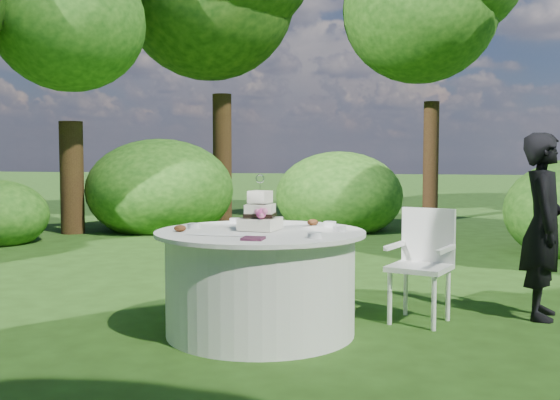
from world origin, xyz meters
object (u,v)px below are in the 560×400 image
Objects in this scene: guest at (544,226)px; chair at (423,256)px; napkins at (253,238)px; cake at (260,215)px; table at (260,281)px.

guest reaches higher than chair.
napkins is at bearing 134.13° from guest.
cake is (-0.09, 0.54, 0.10)m from napkins.
napkins is 0.55m from cake.
cake is at bearing 106.81° from table.
table is at bearing 122.50° from guest.
napkins is at bearing -133.68° from chair.
guest reaches higher than table.
cake reaches higher than napkins.
cake is 0.46× the size of chair.
napkins is 0.09× the size of guest.
chair reaches higher than napkins.
chair is at bearing 46.32° from napkins.
guest is at bearing 23.11° from cake.
table is at bearing -151.71° from chair.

